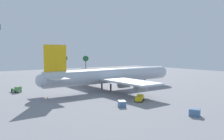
{
  "coord_description": "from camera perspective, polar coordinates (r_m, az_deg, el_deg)",
  "views": [
    {
      "loc": [
        -60.7,
        -83.32,
        16.48
      ],
      "look_at": [
        0.0,
        0.0,
        8.67
      ],
      "focal_mm": 37.7,
      "sensor_mm": 36.0,
      "label": 1
    }
  ],
  "objects": [
    {
      "name": "safety_cone_nose",
      "position": [
        125.11,
        11.25,
        -3.14
      ],
      "size": [
        0.56,
        0.56,
        0.81
      ],
      "primitive_type": "cone",
      "color": "orange",
      "rests_on": "ground_plane"
    },
    {
      "name": "maintenance_van",
      "position": [
        137.41,
        7.43,
        -2.13
      ],
      "size": [
        3.79,
        3.87,
        2.31
      ],
      "color": "silver",
      "rests_on": "ground_plane"
    },
    {
      "name": "tree_line_backdrop",
      "position": [
        227.81,
        -18.29,
        2.6
      ],
      "size": [
        135.42,
        7.4,
        16.8
      ],
      "color": "#51381E",
      "rests_on": "ground_plane"
    },
    {
      "name": "cargo_container_fore",
      "position": [
        72.18,
        2.41,
        -8.17
      ],
      "size": [
        3.15,
        3.52,
        1.74
      ],
      "color": "#4C729E",
      "rests_on": "ground_plane"
    },
    {
      "name": "ground_plane",
      "position": [
        104.4,
        0.0,
        -4.75
      ],
      "size": [
        272.3,
        272.3,
        0.0
      ],
      "primitive_type": "plane",
      "color": "gray"
    },
    {
      "name": "cargo_airplane",
      "position": [
        103.4,
        -0.16,
        -1.41
      ],
      "size": [
        68.07,
        56.39,
        19.28
      ],
      "color": "silver",
      "rests_on": "ground_plane"
    },
    {
      "name": "fuel_truck",
      "position": [
        80.34,
        6.68,
        -6.79
      ],
      "size": [
        5.42,
        4.91,
        1.9
      ],
      "color": "yellow",
      "rests_on": "ground_plane"
    },
    {
      "name": "cargo_container_aft",
      "position": [
        65.31,
        19.41,
        -9.71
      ],
      "size": [
        2.88,
        3.25,
        1.84
      ],
      "color": "#4C729E",
      "rests_on": "ground_plane"
    },
    {
      "name": "catering_truck",
      "position": [
        105.05,
        -22.11,
        -4.38
      ],
      "size": [
        3.52,
        5.2,
        2.42
      ],
      "color": "#4C8C4C",
      "rests_on": "ground_plane"
    },
    {
      "name": "safety_cone_tail",
      "position": [
        87.22,
        -15.36,
        -6.49
      ],
      "size": [
        0.48,
        0.48,
        0.69
      ],
      "primitive_type": "cone",
      "color": "orange",
      "rests_on": "ground_plane"
    }
  ]
}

